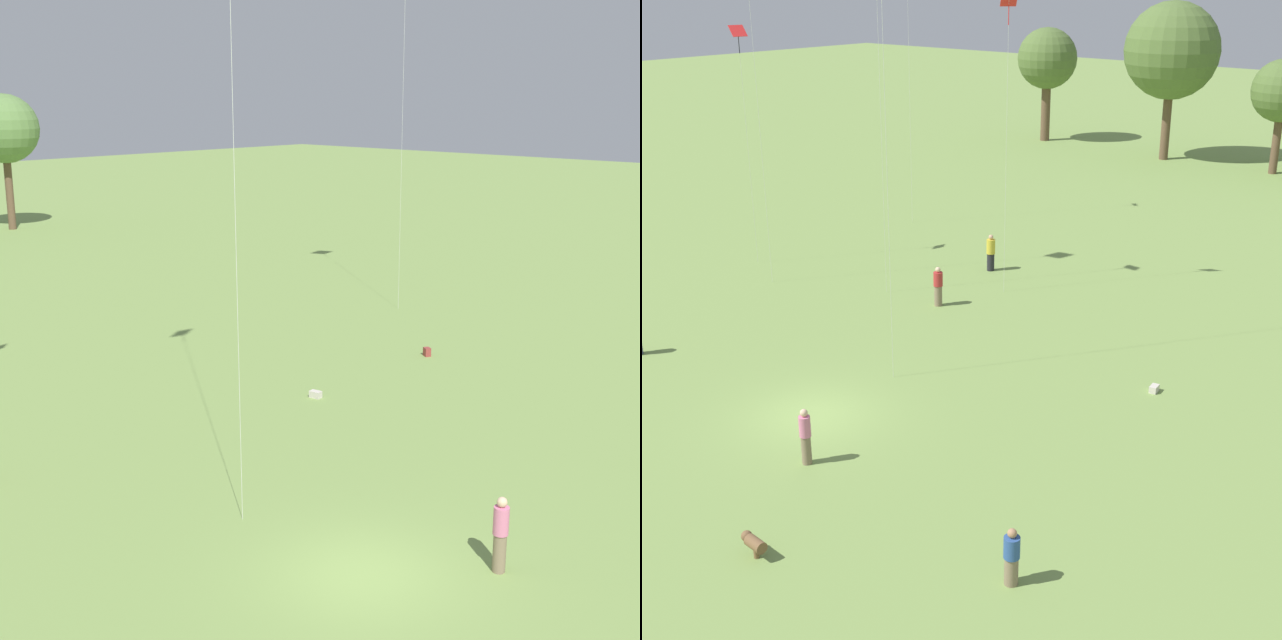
% 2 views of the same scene
% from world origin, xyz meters
% --- Properties ---
extents(ground_plane, '(240.00, 240.00, 0.00)m').
position_xyz_m(ground_plane, '(0.00, 0.00, 0.00)').
color(ground_plane, '#7A994C').
extents(tree_0, '(5.16, 5.16, 9.63)m').
position_xyz_m(tree_0, '(-24.34, 48.53, 6.94)').
color(tree_0, brown).
rests_on(tree_0, ground_plane).
extents(tree_1, '(7.37, 7.37, 12.05)m').
position_xyz_m(tree_1, '(-12.10, 47.56, 8.33)').
color(tree_1, brown).
rests_on(tree_1, ground_plane).
extents(person_0, '(0.58, 0.58, 1.59)m').
position_xyz_m(person_0, '(10.53, -2.77, 0.78)').
color(person_0, '#847056').
rests_on(person_0, ground_plane).
extents(person_3, '(0.52, 0.52, 1.86)m').
position_xyz_m(person_3, '(-5.09, 16.27, 0.92)').
color(person_3, '#232328').
rests_on(person_3, ground_plane).
extents(person_4, '(0.47, 0.47, 1.81)m').
position_xyz_m(person_4, '(-3.78, 10.78, 0.90)').
color(person_4, '#847056').
rests_on(person_4, ground_plane).
extents(person_5, '(0.48, 0.48, 1.84)m').
position_xyz_m(person_5, '(2.28, -2.17, 0.93)').
color(person_5, '#847056').
rests_on(person_5, ground_plane).
extents(kite_1, '(0.71, 0.84, 11.68)m').
position_xyz_m(kite_1, '(-15.16, 9.59, 10.77)').
color(kite_1, red).
rests_on(kite_1, ground_plane).
extents(kite_5, '(0.78, 0.80, 13.23)m').
position_xyz_m(kite_5, '(-2.67, 14.18, 12.07)').
color(kite_5, red).
rests_on(kite_5, ground_plane).
extents(dog_0, '(0.85, 0.37, 0.61)m').
position_xyz_m(dog_0, '(4.78, -6.12, 0.41)').
color(dog_0, brown).
rests_on(dog_0, ground_plane).
extents(picnic_bag_1, '(0.32, 0.45, 0.25)m').
position_xyz_m(picnic_bag_1, '(8.00, 9.08, 0.12)').
color(picnic_bag_1, beige).
rests_on(picnic_bag_1, ground_plane).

